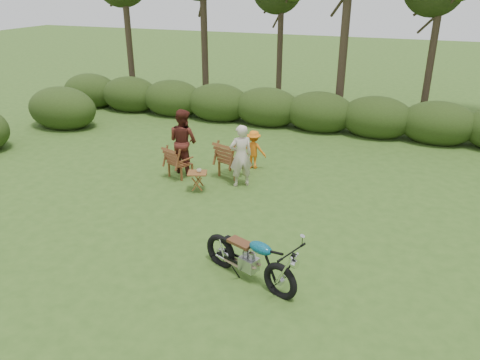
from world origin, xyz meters
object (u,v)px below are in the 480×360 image
(adult_a, at_px, (241,185))
(adult_b, at_px, (185,171))
(motorcycle, at_px, (249,279))
(lawn_chair_right, at_px, (233,176))
(side_table, at_px, (198,182))
(cup, at_px, (199,170))
(child, at_px, (254,168))
(lawn_chair_left, at_px, (181,176))

(adult_a, height_order, adult_b, adult_b)
(motorcycle, bearing_deg, adult_a, 134.16)
(motorcycle, distance_m, lawn_chair_right, 4.92)
(lawn_chair_right, bearing_deg, adult_b, 25.21)
(adult_a, distance_m, adult_b, 1.89)
(side_table, bearing_deg, adult_a, 38.34)
(side_table, xyz_separation_m, cup, (0.04, 0.03, 0.31))
(lawn_chair_right, height_order, cup, cup)
(side_table, bearing_deg, child, 68.18)
(side_table, height_order, adult_b, adult_b)
(lawn_chair_left, distance_m, adult_a, 1.79)
(lawn_chair_left, relative_size, child, 0.81)
(cup, bearing_deg, motorcycle, -52.07)
(lawn_chair_left, height_order, adult_a, adult_a)
(lawn_chair_right, height_order, adult_b, adult_b)
(adult_a, bearing_deg, side_table, 0.23)
(motorcycle, distance_m, adult_b, 5.52)
(cup, xyz_separation_m, adult_a, (0.88, 0.70, -0.57))
(cup, bearing_deg, adult_b, 133.00)
(cup, xyz_separation_m, child, (0.78, 2.02, -0.57))
(motorcycle, height_order, adult_b, adult_b)
(lawn_chair_left, bearing_deg, side_table, 159.30)
(cup, relative_size, adult_b, 0.06)
(adult_a, xyz_separation_m, adult_b, (-1.86, 0.35, 0.00))
(lawn_chair_left, xyz_separation_m, child, (1.68, 1.33, 0.00))
(motorcycle, distance_m, side_table, 4.10)
(adult_a, height_order, child, adult_a)
(motorcycle, bearing_deg, side_table, 150.22)
(lawn_chair_left, xyz_separation_m, adult_b, (-0.07, 0.36, 0.00))
(motorcycle, xyz_separation_m, side_table, (-2.56, 3.20, 0.26))
(motorcycle, relative_size, adult_a, 1.20)
(lawn_chair_right, relative_size, side_table, 2.00)
(cup, distance_m, adult_a, 1.26)
(motorcycle, height_order, lawn_chair_left, motorcycle)
(side_table, height_order, cup, cup)
(child, bearing_deg, cup, 69.91)
(lawn_chair_left, xyz_separation_m, side_table, (0.86, -0.72, 0.26))
(lawn_chair_left, relative_size, cup, 7.68)
(motorcycle, xyz_separation_m, cup, (-2.52, 3.23, 0.57))
(lawn_chair_right, xyz_separation_m, child, (0.35, 0.79, 0.00))
(adult_b, height_order, child, adult_b)
(lawn_chair_right, xyz_separation_m, adult_a, (0.45, -0.53, 0.00))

